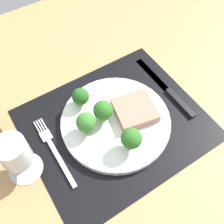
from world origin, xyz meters
TOP-DOWN VIEW (x-y plane):
  - ground_plane at (0.00, 0.00)cm, footprint 140.00×110.00cm
  - placemat at (0.00, 0.00)cm, footprint 41.27×35.00cm
  - plate at (0.00, 0.00)cm, footprint 25.86×25.86cm
  - steak at (4.89, -0.70)cm, footprint 10.77×10.57cm
  - broccoli_back_left at (-6.97, 1.23)cm, footprint 4.42×4.42cm
  - broccoli_near_steak at (-2.23, 1.87)cm, footprint 4.48×4.48cm
  - broccoli_front_edge at (-1.07, -7.49)cm, footprint 4.53×4.53cm
  - broccoli_near_fork at (-4.45, 8.43)cm, footprint 4.09×4.09cm
  - fork at (-15.48, 1.42)cm, footprint 2.40×19.20cm
  - knife at (16.86, 0.53)cm, footprint 1.80×23.00cm
  - wine_glass at (-22.51, 1.06)cm, footprint 7.40×7.40cm

SIDE VIEW (x-z plane):
  - ground_plane at x=0.00cm, z-range -3.00..0.00cm
  - placemat at x=0.00cm, z-range 0.00..0.30cm
  - fork at x=-15.48cm, z-range 0.30..0.80cm
  - knife at x=16.86cm, z-range 0.20..1.00cm
  - plate at x=0.00cm, z-range 0.30..1.90cm
  - steak at x=4.89cm, z-range 1.90..4.11cm
  - broccoli_near_fork at x=-4.45cm, z-range 2.26..7.24cm
  - broccoli_back_left at x=-6.97cm, z-range 2.43..8.24cm
  - broccoli_near_steak at x=-2.23cm, z-range 2.41..8.27cm
  - broccoli_front_edge at x=-1.07cm, z-range 2.61..8.81cm
  - wine_glass at x=-22.51cm, z-range 1.76..13.57cm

